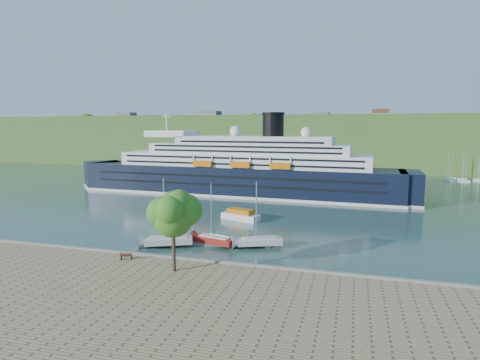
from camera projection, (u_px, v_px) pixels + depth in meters
name	position (u px, v px, depth m)	size (l,w,h in m)	color
ground	(160.00, 263.00, 55.83)	(400.00, 400.00, 0.00)	#2C4F46
far_hillside	(301.00, 141.00, 192.34)	(400.00, 50.00, 24.00)	#385D25
quay_coping	(159.00, 256.00, 55.49)	(220.00, 0.50, 0.30)	slate
cruise_ship	(236.00, 154.00, 111.54)	(101.33, 14.76, 22.76)	black
park_bench	(126.00, 256.00, 54.38)	(1.67, 0.68, 1.07)	#442413
promenade_tree	(173.00, 227.00, 49.46)	(6.75, 6.75, 11.19)	#2F6B1C
floating_pontoon	(203.00, 243.00, 64.84)	(20.09, 2.46, 0.45)	slate
sailboat_white_near	(168.00, 215.00, 62.50)	(8.17, 2.27, 10.55)	silver
sailboat_red	(214.00, 217.00, 63.36)	(7.43, 2.06, 9.60)	maroon
sailboat_white_far	(260.00, 217.00, 62.33)	(7.77, 2.16, 10.03)	silver
tender_launch	(241.00, 214.00, 81.75)	(8.13, 2.78, 2.25)	#CD6B0C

